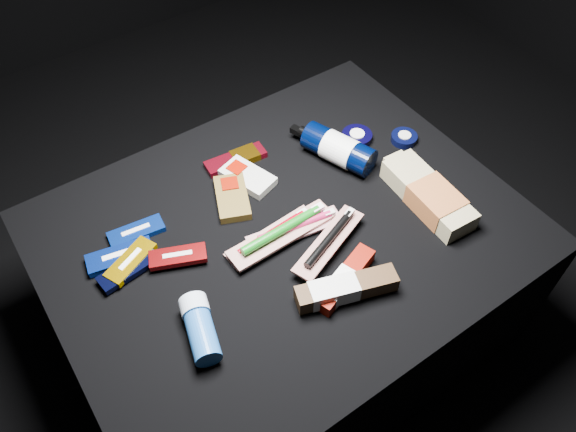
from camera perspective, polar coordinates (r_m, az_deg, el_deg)
ground at (r=1.53m, az=-0.25°, el=-10.50°), size 3.00×3.00×0.00m
cloth_table at (r=1.36m, az=-0.28°, el=-6.43°), size 0.98×0.78×0.40m
luna_bar_0 at (r=1.22m, az=-15.15°, el=-1.56°), size 0.12×0.06×0.02m
luna_bar_1 at (r=1.19m, az=-16.69°, el=-3.94°), size 0.14×0.08×0.02m
luna_bar_2 at (r=1.16m, az=-16.08°, el=-5.34°), size 0.12×0.06×0.02m
luna_bar_3 at (r=1.17m, az=-15.68°, el=-4.42°), size 0.12×0.09×0.02m
luna_bar_4 at (r=1.15m, az=-11.12°, el=-4.05°), size 0.12×0.08×0.02m
clif_bar_0 at (r=1.25m, az=-5.73°, el=2.05°), size 0.11×0.14×0.02m
clif_bar_1 at (r=1.29m, az=-4.29°, el=4.08°), size 0.10×0.14×0.02m
power_bar at (r=1.33m, az=-5.02°, el=5.87°), size 0.15×0.06×0.02m
lotion_bottle at (r=1.32m, az=5.14°, el=6.82°), size 0.12×0.22×0.07m
cream_tin_upper at (r=1.39m, az=7.00°, el=7.98°), size 0.07×0.07×0.02m
cream_tin_lower at (r=1.40m, az=11.71°, el=7.77°), size 0.06×0.06×0.02m
bodywash_bottle at (r=1.26m, az=14.15°, el=2.00°), size 0.10×0.25×0.05m
deodorant_stick at (r=1.05m, az=-8.92°, el=-11.13°), size 0.08×0.14×0.05m
toothbrush_pack_0 at (r=1.18m, az=-1.54°, el=-1.88°), size 0.22×0.06×0.02m
toothbrush_pack_1 at (r=1.18m, az=0.85°, el=-1.19°), size 0.21×0.08×0.02m
toothbrush_pack_2 at (r=1.16m, az=-0.53°, el=-1.57°), size 0.24×0.06×0.03m
toothbrush_pack_3 at (r=1.14m, az=4.25°, el=-2.40°), size 0.21×0.12×0.02m
toothpaste_carton_red at (r=1.11m, az=5.59°, el=-6.65°), size 0.17×0.09×0.03m
toothpaste_carton_green at (r=1.09m, az=5.50°, el=-7.44°), size 0.20×0.10×0.04m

